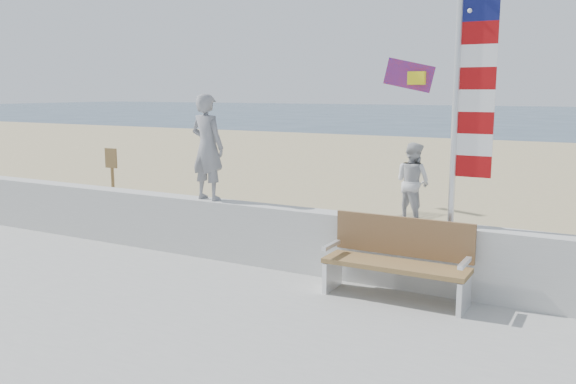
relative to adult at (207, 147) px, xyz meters
The scene contains 9 objects.
ground 3.06m from the adult, 56.53° to the right, with size 220.00×220.00×0.00m, color #293E53.
sand 7.36m from the adult, 79.30° to the left, with size 90.00×40.00×0.08m, color tan.
seawall 1.83m from the adult, ahead, with size 30.00×0.35×0.90m, color beige.
adult is the anchor object (origin of this frame).
child 3.26m from the adult, ahead, with size 0.50×0.39×1.02m, color #BEBEBE.
bench 3.48m from the adult, ahead, with size 1.80×0.57×1.00m.
flag 4.03m from the adult, ahead, with size 0.50×0.08×3.50m.
parafoil_kite 3.93m from the adult, 54.60° to the left, with size 0.93×0.52×0.62m.
sign 4.50m from the adult, 154.06° to the left, with size 0.32×0.07×1.46m.
Camera 1 is at (4.26, -5.55, 2.75)m, focal length 38.00 mm.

